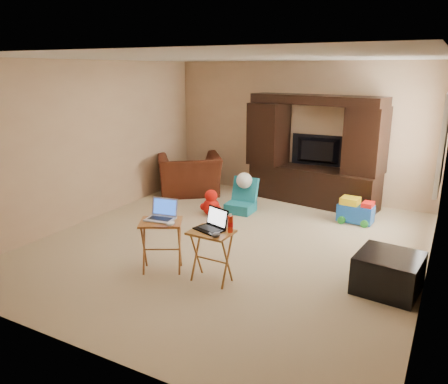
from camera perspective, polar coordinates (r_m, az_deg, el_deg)
The scene contains 22 objects.
floor at distance 6.18m, azimuth 0.88°, elevation -6.70°, with size 5.50×5.50×0.00m, color beige.
ceiling at distance 5.71m, azimuth 0.99°, elevation 17.15°, with size 5.50×5.50×0.00m, color silver.
wall_back at distance 8.32m, azimuth 9.74°, elevation 7.91°, with size 5.00×5.00×0.00m, color tan.
wall_front at distance 3.67m, azimuth -19.19°, elevation -2.86°, with size 5.00×5.00×0.00m, color tan.
wall_left at distance 7.29m, azimuth -16.92°, elevation 6.34°, with size 5.50×5.50×0.00m, color tan.
wall_right at distance 5.20m, azimuth 26.25°, elevation 1.73°, with size 5.50×5.50×0.00m, color tan.
window_pane at distance 6.69m, azimuth 26.90°, elevation 5.81°, with size 1.20×1.20×0.00m, color white.
window_frame at distance 6.69m, azimuth 26.73°, elevation 5.84°, with size 0.06×1.14×1.34m, color white.
entertainment_center at distance 7.94m, azimuth 11.68°, elevation 5.34°, with size 2.36×0.59×1.93m, color black.
television at distance 8.12m, azimuth 12.05°, elevation 5.27°, with size 0.98×0.13×0.56m, color black.
recliner at distance 8.49m, azimuth -4.57°, elevation 2.26°, with size 1.17×1.03×0.76m, color #491A0F.
child_rocker at distance 7.39m, azimuth 2.18°, elevation -0.46°, with size 0.44×0.50×0.59m, color #17707F, non-canonical shape.
plush_toy at distance 7.25m, azimuth -1.69°, elevation -1.36°, with size 0.40×0.33×0.45m, color red, non-canonical shape.
push_toy at distance 7.22m, azimuth 16.84°, elevation -2.29°, with size 0.55×0.39×0.41m, color blue, non-canonical shape.
ottoman at distance 5.19m, azimuth 20.66°, elevation -9.84°, with size 0.65×0.65×0.42m, color black.
tray_table_left at distance 5.32m, azimuth -8.12°, elevation -7.01°, with size 0.49×0.39×0.63m, color #A65C28.
tray_table_right at distance 5.03m, azimuth -1.65°, elevation -8.40°, with size 0.47×0.38×0.61m, color #9C5E25.
laptop_left at distance 5.21m, azimuth -8.38°, elevation -2.40°, with size 0.33×0.27×0.24m, color #B7B7BC.
laptop_right at distance 4.91m, azimuth -1.98°, elevation -3.69°, with size 0.32×0.27×0.24m, color black.
mouse_left at distance 5.04m, azimuth -7.00°, elevation -4.11°, with size 0.08×0.13×0.05m, color white.
mouse_right at distance 4.75m, azimuth -1.04°, elevation -5.59°, with size 0.08×0.12×0.05m, color #3F3F44.
water_bottle at distance 4.85m, azimuth 0.83°, elevation -4.22°, with size 0.06×0.06×0.19m, color red.
Camera 1 is at (2.61, -5.07, 2.38)m, focal length 35.00 mm.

